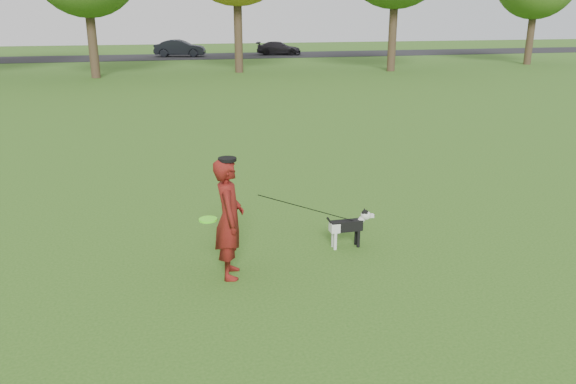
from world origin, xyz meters
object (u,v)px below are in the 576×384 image
object	(u,v)px
dog	(350,224)
car_right	(279,48)
car_mid	(180,48)
man	(229,219)

from	to	relation	value
dog	car_right	size ratio (longest dim) A/B	0.21
car_mid	man	bearing A→B (deg)	-169.71
car_right	car_mid	bearing A→B (deg)	108.59
man	car_right	xyz separation A→B (m)	(10.36, 40.12, -0.24)
dog	car_right	xyz separation A→B (m)	(8.49, 39.60, 0.20)
man	car_mid	size ratio (longest dim) A/B	0.40
man	car_right	distance (m)	41.43
car_mid	car_right	xyz separation A→B (m)	(8.14, 0.00, -0.12)
dog	car_mid	bearing A→B (deg)	89.48
man	dog	size ratio (longest dim) A/B	2.11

